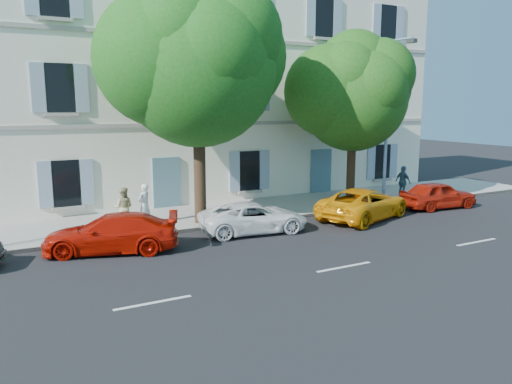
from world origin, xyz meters
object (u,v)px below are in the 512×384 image
car_white_coupe (254,218)px  car_yellow_supercar (364,204)px  tree_left (198,69)px  tree_right (353,98)px  pedestrian_a (144,204)px  street_lamp (389,113)px  car_red_hatchback (438,195)px  pedestrian_b (123,207)px  car_red_coupe (111,233)px  pedestrian_c (403,182)px

car_white_coupe → car_yellow_supercar: car_yellow_supercar is taller
tree_left → car_yellow_supercar: bearing=-17.8°
tree_left → tree_right: (8.12, 0.53, -1.05)m
car_white_coupe → pedestrian_a: (-3.58, 2.62, 0.39)m
pedestrian_a → street_lamp: bearing=140.6°
car_red_hatchback → street_lamp: size_ratio=0.50×
car_white_coupe → car_yellow_supercar: 5.29m
tree_right → car_red_hatchback: bearing=-38.3°
tree_left → street_lamp: bearing=-3.5°
street_lamp → pedestrian_b: bearing=174.7°
car_yellow_supercar → car_white_coupe: bearing=68.0°
tree_right → pedestrian_a: 11.11m
car_red_coupe → tree_left: (4.02, 2.02, 5.65)m
street_lamp → pedestrian_c: size_ratio=4.65×
car_white_coupe → car_red_coupe: bearing=97.8°
pedestrian_a → car_white_coupe: bearing=110.5°
car_red_hatchback → pedestrian_b: (-14.36, 2.62, 0.30)m
car_yellow_supercar → pedestrian_c: (4.55, 2.36, 0.30)m
tree_right → street_lamp: size_ratio=1.03×
car_red_coupe → pedestrian_b: (1.03, 2.60, 0.30)m
car_white_coupe → pedestrian_b: size_ratio=2.65×
tree_left → car_red_coupe: bearing=-153.3°
tree_left → pedestrian_c: 12.47m
car_yellow_supercar → pedestrian_b: 10.10m
car_red_coupe → pedestrian_b: pedestrian_b is taller
pedestrian_b → pedestrian_c: bearing=-157.5°
street_lamp → pedestrian_a: 12.16m
pedestrian_a → pedestrian_c: bearing=144.7°
pedestrian_b → pedestrian_c: (14.26, -0.38, 0.03)m
tree_left → car_red_hatchback: bearing=-10.2°
street_lamp → tree_left: bearing=176.5°
pedestrian_b → car_red_coupe: bearing=92.4°
car_white_coupe → pedestrian_b: pedestrian_b is taller
car_red_coupe → car_red_hatchback: bearing=109.1°
tree_left → street_lamp: tree_left is taller
car_yellow_supercar → pedestrian_a: pedestrian_a is taller
car_yellow_supercar → pedestrian_c: size_ratio=2.93×
car_red_coupe → pedestrian_a: bearing=164.0°
pedestrian_c → car_yellow_supercar: bearing=114.7°
car_white_coupe → pedestrian_c: bearing=-70.3°
street_lamp → pedestrian_c: bearing=22.7°
tree_left → pedestrian_b: (-2.99, 0.58, -5.34)m
car_yellow_supercar → pedestrian_a: size_ratio=2.93×
car_yellow_supercar → car_red_hatchback: bearing=-108.5°
tree_right → street_lamp: tree_right is taller
tree_left → pedestrian_c: bearing=1.0°
car_red_hatchback → tree_right: 6.19m
tree_left → pedestrian_a: (-2.14, 0.64, -5.31)m
tree_left → tree_right: bearing=3.7°
pedestrian_a → tree_left: bearing=129.9°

